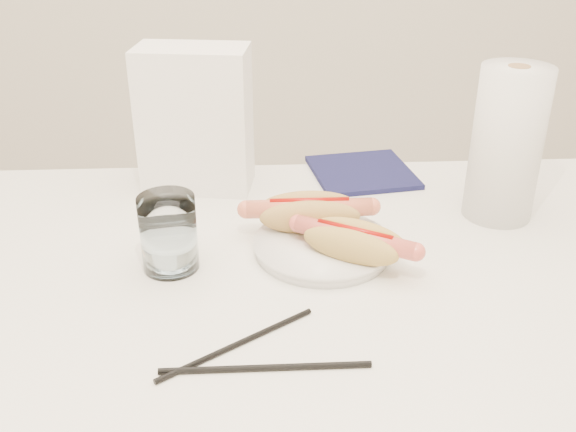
{
  "coord_description": "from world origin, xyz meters",
  "views": [
    {
      "loc": [
        -0.01,
        -0.72,
        1.22
      ],
      "look_at": [
        0.04,
        0.06,
        0.82
      ],
      "focal_mm": 40.91,
      "sensor_mm": 36.0,
      "label": 1
    }
  ],
  "objects_px": {
    "plate": "(323,248)",
    "hotdog_right": "(354,242)",
    "table": "(264,322)",
    "napkin_box": "(195,120)",
    "water_glass": "(169,233)",
    "hotdog_left": "(309,213)",
    "paper_towel_roll": "(507,144)"
  },
  "relations": [
    {
      "from": "hotdog_left",
      "to": "hotdog_right",
      "type": "xyz_separation_m",
      "value": [
        0.05,
        -0.09,
        -0.0
      ]
    },
    {
      "from": "paper_towel_roll",
      "to": "water_glass",
      "type": "bearing_deg",
      "value": -165.19
    },
    {
      "from": "table",
      "to": "plate",
      "type": "distance_m",
      "value": 0.13
    },
    {
      "from": "water_glass",
      "to": "hotdog_right",
      "type": "bearing_deg",
      "value": -2.27
    },
    {
      "from": "water_glass",
      "to": "table",
      "type": "bearing_deg",
      "value": -22.69
    },
    {
      "from": "table",
      "to": "plate",
      "type": "relative_size",
      "value": 6.37
    },
    {
      "from": "water_glass",
      "to": "plate",
      "type": "bearing_deg",
      "value": 7.38
    },
    {
      "from": "paper_towel_roll",
      "to": "hotdog_right",
      "type": "bearing_deg",
      "value": -150.28
    },
    {
      "from": "hotdog_right",
      "to": "paper_towel_roll",
      "type": "relative_size",
      "value": 0.68
    },
    {
      "from": "water_glass",
      "to": "paper_towel_roll",
      "type": "bearing_deg",
      "value": 14.81
    },
    {
      "from": "napkin_box",
      "to": "hotdog_right",
      "type": "bearing_deg",
      "value": -42.54
    },
    {
      "from": "plate",
      "to": "water_glass",
      "type": "relative_size",
      "value": 1.79
    },
    {
      "from": "hotdog_left",
      "to": "paper_towel_roll",
      "type": "bearing_deg",
      "value": 10.52
    },
    {
      "from": "hotdog_right",
      "to": "paper_towel_roll",
      "type": "height_order",
      "value": "paper_towel_roll"
    },
    {
      "from": "hotdog_left",
      "to": "water_glass",
      "type": "relative_size",
      "value": 1.73
    },
    {
      "from": "hotdog_left",
      "to": "paper_towel_roll",
      "type": "relative_size",
      "value": 0.77
    },
    {
      "from": "hotdog_left",
      "to": "napkin_box",
      "type": "relative_size",
      "value": 0.77
    },
    {
      "from": "napkin_box",
      "to": "paper_towel_roll",
      "type": "distance_m",
      "value": 0.49
    },
    {
      "from": "table",
      "to": "paper_towel_roll",
      "type": "bearing_deg",
      "value": 26.24
    },
    {
      "from": "hotdog_right",
      "to": "water_glass",
      "type": "bearing_deg",
      "value": -151.79
    },
    {
      "from": "hotdog_left",
      "to": "water_glass",
      "type": "height_order",
      "value": "water_glass"
    },
    {
      "from": "table",
      "to": "water_glass",
      "type": "xyz_separation_m",
      "value": [
        -0.12,
        0.05,
        0.11
      ]
    },
    {
      "from": "plate",
      "to": "hotdog_left",
      "type": "relative_size",
      "value": 1.04
    },
    {
      "from": "plate",
      "to": "hotdog_right",
      "type": "relative_size",
      "value": 1.18
    },
    {
      "from": "table",
      "to": "water_glass",
      "type": "bearing_deg",
      "value": 157.31
    },
    {
      "from": "plate",
      "to": "napkin_box",
      "type": "distance_m",
      "value": 0.32
    },
    {
      "from": "table",
      "to": "hotdog_right",
      "type": "relative_size",
      "value": 7.54
    },
    {
      "from": "plate",
      "to": "hotdog_right",
      "type": "xyz_separation_m",
      "value": [
        0.04,
        -0.04,
        0.03
      ]
    },
    {
      "from": "plate",
      "to": "paper_towel_roll",
      "type": "relative_size",
      "value": 0.8
    },
    {
      "from": "plate",
      "to": "table",
      "type": "bearing_deg",
      "value": -137.36
    },
    {
      "from": "table",
      "to": "napkin_box",
      "type": "distance_m",
      "value": 0.38
    },
    {
      "from": "table",
      "to": "napkin_box",
      "type": "height_order",
      "value": "napkin_box"
    }
  ]
}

